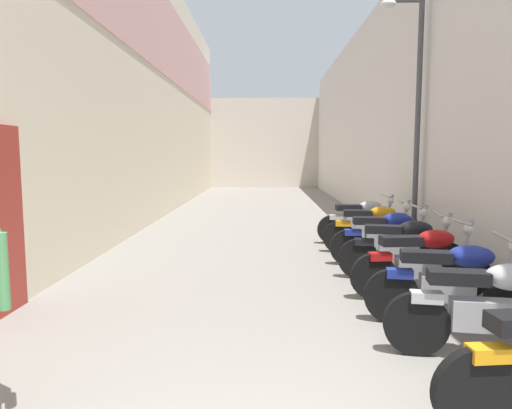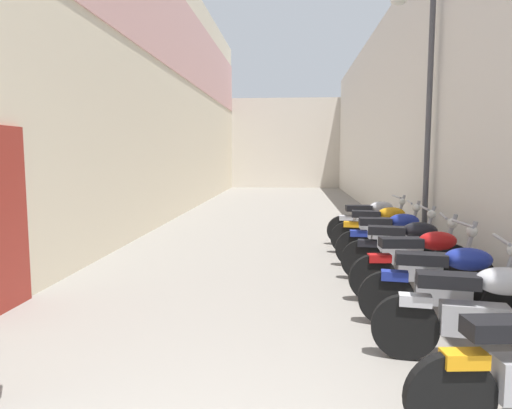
{
  "view_description": "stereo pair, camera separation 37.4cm",
  "coord_description": "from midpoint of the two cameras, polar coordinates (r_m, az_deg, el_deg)",
  "views": [
    {
      "loc": [
        0.04,
        -1.65,
        1.86
      ],
      "look_at": [
        -0.09,
        4.68,
        1.17
      ],
      "focal_mm": 32.37,
      "sensor_mm": 36.0,
      "label": 1
    },
    {
      "loc": [
        0.41,
        -1.63,
        1.86
      ],
      "look_at": [
        -0.09,
        4.68,
        1.17
      ],
      "focal_mm": 32.37,
      "sensor_mm": 36.0,
      "label": 2
    }
  ],
  "objects": [
    {
      "name": "ground_plane",
      "position": [
        11.93,
        3.38,
        -2.77
      ],
      "size": [
        40.29,
        40.29,
        0.0
      ],
      "primitive_type": "plane",
      "color": "gray"
    },
    {
      "name": "building_left",
      "position": [
        14.3,
        -9.68,
        14.04
      ],
      "size": [
        0.45,
        24.29,
        7.58
      ],
      "color": "beige",
      "rests_on": "ground"
    },
    {
      "name": "building_right",
      "position": [
        14.14,
        16.96,
        10.24
      ],
      "size": [
        0.45,
        24.29,
        5.84
      ],
      "color": "beige",
      "rests_on": "ground"
    },
    {
      "name": "building_far_end",
      "position": [
        26.93,
        4.06,
        7.52
      ],
      "size": [
        9.01,
        2.0,
        4.97
      ],
      "primitive_type": "cube",
      "color": "beige",
      "rests_on": "ground"
    },
    {
      "name": "motorcycle_second",
      "position": [
        4.65,
        28.26,
        -11.56
      ],
      "size": [
        1.84,
        0.58,
        1.04
      ],
      "color": "black",
      "rests_on": "ground"
    },
    {
      "name": "motorcycle_third",
      "position": [
        5.4,
        24.64,
        -8.97
      ],
      "size": [
        1.84,
        0.58,
        1.04
      ],
      "color": "black",
      "rests_on": "ground"
    },
    {
      "name": "motorcycle_fourth",
      "position": [
        6.3,
        21.58,
        -6.71
      ],
      "size": [
        1.85,
        0.58,
        1.04
      ],
      "color": "black",
      "rests_on": "ground"
    },
    {
      "name": "motorcycle_fifth",
      "position": [
        7.09,
        19.58,
        -5.22
      ],
      "size": [
        1.84,
        0.58,
        1.04
      ],
      "color": "black",
      "rests_on": "ground"
    },
    {
      "name": "motorcycle_sixth",
      "position": [
        7.97,
        17.85,
        -3.92
      ],
      "size": [
        1.85,
        0.58,
        1.04
      ],
      "color": "black",
      "rests_on": "ground"
    },
    {
      "name": "motorcycle_seventh",
      "position": [
        8.88,
        16.45,
        -2.85
      ],
      "size": [
        1.84,
        0.58,
        1.04
      ],
      "color": "black",
      "rests_on": "ground"
    },
    {
      "name": "motorcycle_eighth",
      "position": [
        9.85,
        15.26,
        -1.95
      ],
      "size": [
        1.85,
        0.58,
        1.04
      ],
      "color": "black",
      "rests_on": "ground"
    },
    {
      "name": "street_lamp",
      "position": [
        9.09,
        21.17,
        11.28
      ],
      "size": [
        0.79,
        0.18,
        4.66
      ],
      "color": "#47474C",
      "rests_on": "ground"
    }
  ]
}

